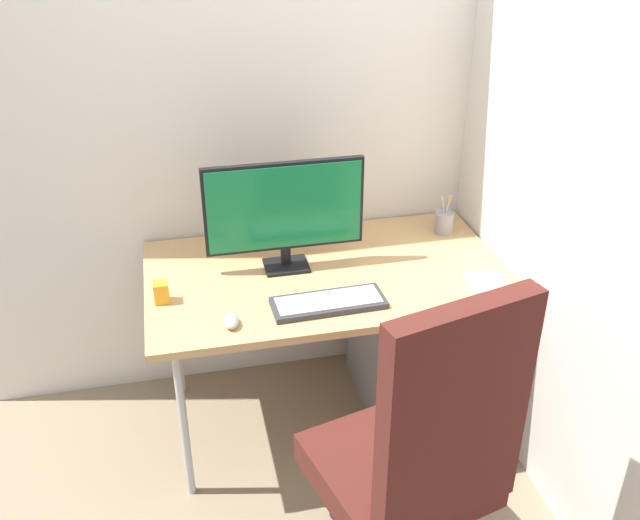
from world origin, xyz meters
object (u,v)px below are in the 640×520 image
(pen_holder, at_px, (444,222))
(office_chair, at_px, (419,454))
(monitor, at_px, (284,210))
(mouse, at_px, (231,321))
(keyboard, at_px, (328,303))
(filing_cabinet, at_px, (411,343))
(notebook, at_px, (486,284))
(desk_clamp_accessory, at_px, (161,292))

(pen_holder, bearing_deg, office_chair, -113.91)
(monitor, bearing_deg, mouse, -125.05)
(monitor, height_order, keyboard, monitor)
(office_chair, relative_size, pen_holder, 6.89)
(keyboard, distance_m, pen_holder, 0.76)
(filing_cabinet, distance_m, mouse, 0.99)
(pen_holder, bearing_deg, monitor, -168.80)
(office_chair, height_order, filing_cabinet, office_chair)
(pen_holder, relative_size, notebook, 1.17)
(keyboard, bearing_deg, pen_holder, 36.73)
(notebook, bearing_deg, pen_holder, 96.12)
(pen_holder, bearing_deg, desk_clamp_accessory, -165.84)
(office_chair, height_order, desk_clamp_accessory, office_chair)
(monitor, bearing_deg, desk_clamp_accessory, -161.63)
(monitor, distance_m, pen_holder, 0.75)
(keyboard, xyz_separation_m, mouse, (-0.35, -0.05, 0.01))
(monitor, distance_m, mouse, 0.50)
(notebook, relative_size, desk_clamp_accessory, 1.87)
(office_chair, xyz_separation_m, pen_holder, (0.48, 1.09, 0.18))
(mouse, distance_m, notebook, 0.96)
(notebook, distance_m, desk_clamp_accessory, 1.19)
(office_chair, bearing_deg, filing_cabinet, 71.24)
(mouse, bearing_deg, office_chair, -47.29)
(notebook, bearing_deg, monitor, 162.69)
(mouse, bearing_deg, notebook, 6.63)
(mouse, xyz_separation_m, desk_clamp_accessory, (-0.23, 0.20, 0.02))
(office_chair, relative_size, mouse, 12.73)
(filing_cabinet, bearing_deg, pen_holder, 42.88)
(desk_clamp_accessory, bearing_deg, pen_holder, 14.16)
(pen_holder, bearing_deg, mouse, -152.37)
(filing_cabinet, xyz_separation_m, desk_clamp_accessory, (-1.02, -0.15, 0.49))
(monitor, bearing_deg, keyboard, -72.84)
(pen_holder, xyz_separation_m, desk_clamp_accessory, (-1.19, -0.30, -0.01))
(pen_holder, xyz_separation_m, notebook, (-0.00, -0.45, -0.04))
(keyboard, bearing_deg, mouse, -172.16)
(filing_cabinet, relative_size, pen_holder, 3.23)
(office_chair, bearing_deg, mouse, 129.08)
(mouse, height_order, pen_holder, pen_holder)
(office_chair, bearing_deg, keyboard, 101.16)
(desk_clamp_accessory, bearing_deg, keyboard, -15.07)
(keyboard, height_order, desk_clamp_accessory, desk_clamp_accessory)
(desk_clamp_accessory, bearing_deg, mouse, -42.16)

